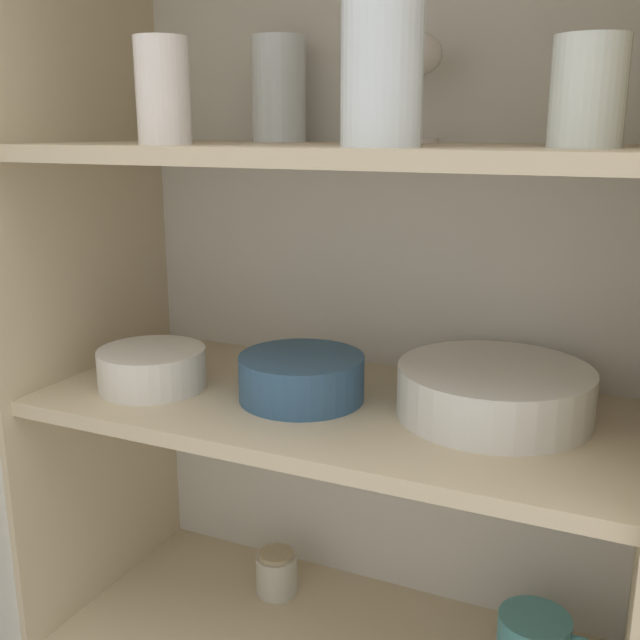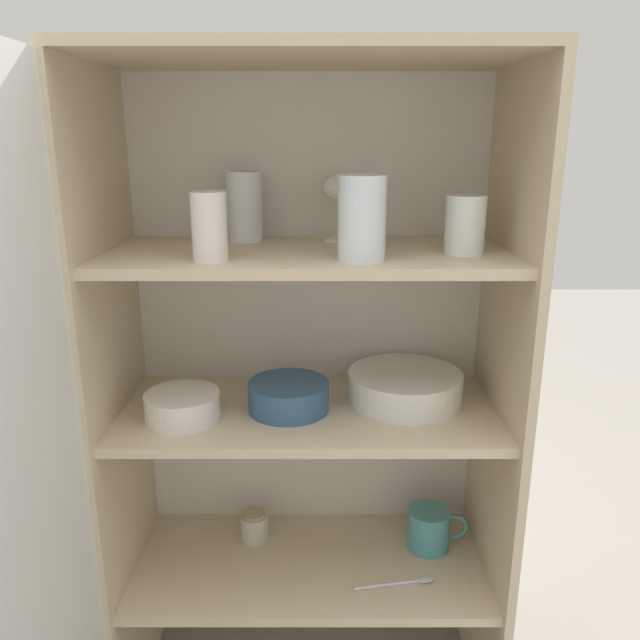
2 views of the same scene
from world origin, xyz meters
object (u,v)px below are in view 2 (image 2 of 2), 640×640
at_px(plate_stack_white, 403,386).
at_px(serving_bowl_small, 181,405).
at_px(storage_jar, 253,526).
at_px(mixing_bowl_large, 287,395).
at_px(coffee_mug_primary, 428,528).

height_order(plate_stack_white, serving_bowl_small, plate_stack_white).
bearing_deg(storage_jar, plate_stack_white, -7.22).
distance_m(serving_bowl_small, storage_jar, 0.40).
bearing_deg(plate_stack_white, serving_bowl_small, -168.82).
bearing_deg(storage_jar, serving_bowl_small, -132.09).
bearing_deg(storage_jar, mixing_bowl_large, -44.50).
distance_m(mixing_bowl_large, serving_bowl_small, 0.21).
bearing_deg(coffee_mug_primary, serving_bowl_small, -169.05).
height_order(mixing_bowl_large, coffee_mug_primary, mixing_bowl_large).
relative_size(mixing_bowl_large, coffee_mug_primary, 1.21).
distance_m(coffee_mug_primary, storage_jar, 0.40).
relative_size(serving_bowl_small, coffee_mug_primary, 1.08).
xyz_separation_m(mixing_bowl_large, serving_bowl_small, (-0.21, -0.04, -0.00)).
height_order(plate_stack_white, mixing_bowl_large, plate_stack_white).
bearing_deg(mixing_bowl_large, plate_stack_white, 10.60).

